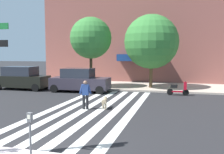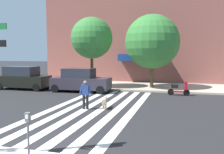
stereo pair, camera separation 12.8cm
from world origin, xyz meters
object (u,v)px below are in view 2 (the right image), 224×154
Objects in this scene: street_tree_nearest at (92,38)px; pedestrian_dog_walker at (85,93)px; parked_car_near_curb at (23,78)px; parked_scooter at (179,89)px; parked_car_behind_first at (81,81)px; parking_meter_curbside at (28,129)px; street_tree_middle at (152,42)px; dog_on_leash at (105,101)px.

pedestrian_dog_walker is at bearing -72.50° from street_tree_nearest.
parked_scooter is at bearing 1.05° from parked_car_near_curb.
pedestrian_dog_walker is at bearing -65.11° from parked_car_behind_first.
parking_meter_curbside is 0.21× the size of street_tree_middle.
parked_car_behind_first is (-3.92, 13.27, -0.10)m from parking_meter_curbside.
parked_car_behind_first is at bearing -96.98° from street_tree_nearest.
parking_meter_curbside is 0.29× the size of parked_car_near_curb.
parked_car_near_curb is at bearing -160.16° from street_tree_nearest.
pedestrian_dog_walker is (-5.05, -6.35, 0.45)m from parked_scooter.
dog_on_leash is at bearing -65.18° from street_tree_nearest.
parked_car_behind_first reaches higher than dog_on_leash.
parking_meter_curbside is 1.22× the size of dog_on_leash.
parked_car_near_curb is 10.90m from dog_on_leash.
street_tree_middle is at bearing 10.51° from street_tree_nearest.
parking_meter_curbside is 0.83× the size of parked_scooter.
pedestrian_dog_walker is at bearing -106.37° from street_tree_middle.
parking_meter_curbside reaches higher than parked_scooter.
parked_car_near_curb reaches higher than pedestrian_dog_walker.
pedestrian_dog_walker is at bearing 98.64° from parking_meter_curbside.
parked_car_near_curb is 11.87m from street_tree_middle.
street_tree_middle reaches higher than street_tree_nearest.
parked_car_behind_first is 7.90m from parked_scooter.
parked_car_near_curb is 0.96× the size of parked_car_behind_first.
street_tree_middle reaches higher than pedestrian_dog_walker.
parked_car_near_curb reaches higher than parked_scooter.
parking_meter_curbside is 0.83× the size of pedestrian_dog_walker.
street_tree_middle is 9.62m from dog_on_leash.
pedestrian_dog_walker is (-1.09, 7.17, -0.10)m from parking_meter_curbside.
parked_scooter is at bearing 1.79° from parked_car_behind_first.
dog_on_leash is (-4.06, -5.89, -0.03)m from parked_scooter.
parked_scooter is 0.25× the size of street_tree_middle.
parking_meter_curbside is at bearing -89.25° from dog_on_leash.
street_tree_middle reaches higher than parked_car_near_curb.
parked_car_near_curb is 0.72× the size of street_tree_middle.
parked_car_near_curb is 2.83× the size of pedestrian_dog_walker.
parking_meter_curbside is at bearing -95.60° from street_tree_middle.
parked_car_near_curb reaches higher than dog_on_leash.
pedestrian_dog_walker reaches higher than parked_scooter.
street_tree_middle reaches higher than dog_on_leash.
parked_car_near_curb is 0.74× the size of street_tree_nearest.
pedestrian_dog_walker is 1.48× the size of dog_on_leash.
parked_car_near_curb is 10.32m from pedestrian_dog_walker.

